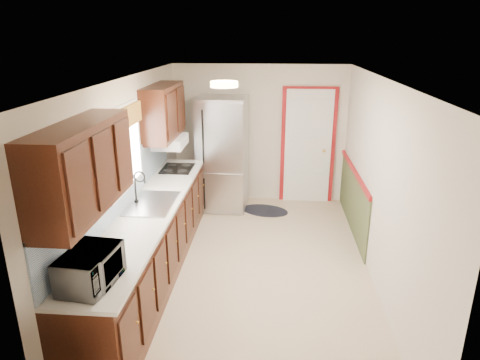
# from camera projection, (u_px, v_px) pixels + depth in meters

# --- Properties ---
(room_shell) EXTENTS (3.20, 5.20, 2.52)m
(room_shell) POSITION_uv_depth(u_px,v_px,m) (252.00, 180.00, 5.15)
(room_shell) COLOR tan
(room_shell) RESTS_ON ground
(kitchen_run) EXTENTS (0.63, 4.00, 2.20)m
(kitchen_run) POSITION_uv_depth(u_px,v_px,m) (147.00, 217.00, 5.09)
(kitchen_run) COLOR black
(kitchen_run) RESTS_ON ground
(back_wall_trim) EXTENTS (1.12, 2.30, 2.08)m
(back_wall_trim) POSITION_uv_depth(u_px,v_px,m) (317.00, 157.00, 7.26)
(back_wall_trim) COLOR maroon
(back_wall_trim) RESTS_ON ground
(ceiling_fixture) EXTENTS (0.30, 0.30, 0.06)m
(ceiling_fixture) POSITION_uv_depth(u_px,v_px,m) (224.00, 84.00, 4.61)
(ceiling_fixture) COLOR #FFD88C
(ceiling_fixture) RESTS_ON room_shell
(microwave) EXTENTS (0.35, 0.56, 0.36)m
(microwave) POSITION_uv_depth(u_px,v_px,m) (90.00, 265.00, 3.43)
(microwave) COLOR white
(microwave) RESTS_ON kitchen_run
(refrigerator) EXTENTS (0.84, 0.82, 1.91)m
(refrigerator) POSITION_uv_depth(u_px,v_px,m) (223.00, 154.00, 7.21)
(refrigerator) COLOR #B7B7BC
(refrigerator) RESTS_ON ground
(rug) EXTENTS (0.91, 0.71, 0.01)m
(rug) POSITION_uv_depth(u_px,v_px,m) (265.00, 210.00, 7.32)
(rug) COLOR black
(rug) RESTS_ON ground
(cooktop) EXTENTS (0.45, 0.54, 0.02)m
(cooktop) POSITION_uv_depth(u_px,v_px,m) (177.00, 168.00, 6.45)
(cooktop) COLOR black
(cooktop) RESTS_ON kitchen_run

